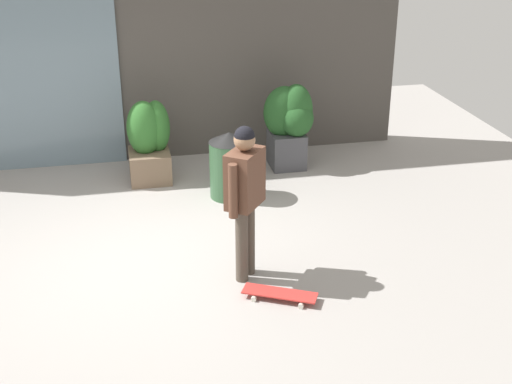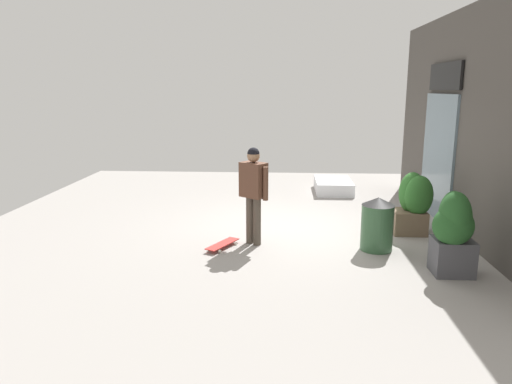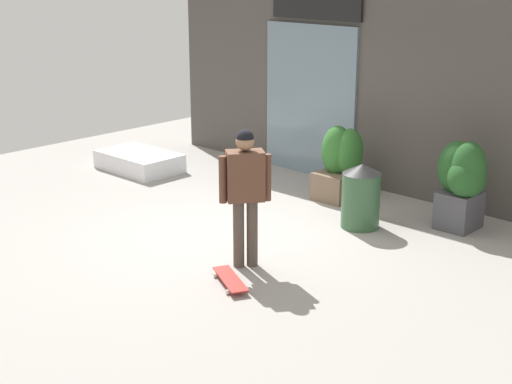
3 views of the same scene
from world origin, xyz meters
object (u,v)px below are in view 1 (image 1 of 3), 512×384
(skateboard, at_px, (280,294))
(trash_bin, at_px, (229,165))
(skateboarder, at_px, (245,188))
(planter_box_right, at_px, (291,121))
(planter_box_left, at_px, (150,140))

(skateboard, relative_size, trash_bin, 0.85)
(skateboard, bearing_deg, skateboarder, 143.32)
(skateboarder, bearing_deg, planter_box_right, 103.87)
(planter_box_left, distance_m, trash_bin, 1.26)
(planter_box_left, bearing_deg, skateboard, -73.08)
(skateboarder, distance_m, trash_bin, 2.11)
(planter_box_left, bearing_deg, planter_box_right, 0.96)
(planter_box_left, bearing_deg, trash_bin, -40.20)
(skateboarder, relative_size, planter_box_left, 1.47)
(planter_box_right, height_order, trash_bin, planter_box_right)
(skateboard, xyz_separation_m, trash_bin, (-0.06, 2.53, 0.38))
(skateboard, distance_m, planter_box_right, 3.56)
(skateboard, xyz_separation_m, planter_box_right, (0.97, 3.37, 0.62))
(skateboard, bearing_deg, planter_box_right, 101.07)
(planter_box_right, bearing_deg, trash_bin, -140.61)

